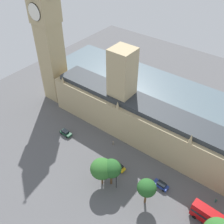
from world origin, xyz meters
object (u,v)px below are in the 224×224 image
pedestrian_under_trees (216,200)px  street_lamp_slot_10 (116,178)px  plane_tree_near_tower (102,169)px  car_yellow_cab_kerbside (119,167)px  parliament_building (154,125)px  pedestrian_corner (113,143)px  double_decker_bus_leading (212,218)px  plane_tree_by_river_gate (111,168)px  clock_tower (47,29)px  plane_tree_midblock (147,188)px  car_dark_green_far_end (66,133)px  car_blue_opposite_hall (161,185)px

pedestrian_under_trees → street_lamp_slot_10: size_ratio=0.26×
plane_tree_near_tower → car_yellow_cab_kerbside: bearing=174.8°
plane_tree_near_tower → parliament_building: bearing=172.9°
car_yellow_cab_kerbside → pedestrian_corner: size_ratio=2.82×
car_yellow_cab_kerbside → pedestrian_corner: car_yellow_cab_kerbside is taller
double_decker_bus_leading → plane_tree_near_tower: size_ratio=1.16×
parliament_building → double_decker_bus_leading: bearing=58.8°
plane_tree_by_river_gate → pedestrian_corner: bearing=-144.6°
clock_tower → plane_tree_midblock: (19.74, 54.30, -21.54)m
clock_tower → pedestrian_under_trees: size_ratio=35.42×
plane_tree_midblock → clock_tower: bearing=-110.0°
car_dark_green_far_end → plane_tree_midblock: plane_tree_midblock is taller
pedestrian_corner → plane_tree_midblock: (11.57, 19.47, 5.74)m
clock_tower → car_yellow_cab_kerbside: (15.03, 42.15, -27.09)m
double_decker_bus_leading → plane_tree_midblock: bearing=-70.0°
car_blue_opposite_hall → plane_tree_midblock: plane_tree_midblock is taller
car_blue_opposite_hall → clock_tower: bearing=81.2°
parliament_building → double_decker_bus_leading: parliament_building is taller
plane_tree_by_river_gate → plane_tree_near_tower: 2.54m
clock_tower → double_decker_bus_leading: clock_tower is taller
car_dark_green_far_end → car_yellow_cab_kerbside: bearing=90.2°
double_decker_bus_leading → plane_tree_near_tower: bearing=-72.8°
pedestrian_corner → street_lamp_slot_10: (12.55, 10.70, 3.46)m
pedestrian_under_trees → street_lamp_slot_10: 27.05m
pedestrian_corner → plane_tree_midblock: plane_tree_midblock is taller
double_decker_bus_leading → pedestrian_under_trees: size_ratio=6.96×
double_decker_bus_leading → clock_tower: bearing=-98.5°
pedestrian_corner → plane_tree_near_tower: bearing=-118.5°
double_decker_bus_leading → pedestrian_corner: size_ratio=6.90×
clock_tower → car_yellow_cab_kerbside: 52.31m
clock_tower → car_dark_green_far_end: 36.12m
car_blue_opposite_hall → plane_tree_near_tower: 17.41m
parliament_building → pedestrian_under_trees: 27.34m
pedestrian_corner → plane_tree_near_tower: (13.81, 6.70, 5.77)m
clock_tower → plane_tree_midblock: 61.66m
clock_tower → car_blue_opposite_hall: bearing=76.9°
plane_tree_midblock → plane_tree_by_river_gate: size_ratio=0.95×
plane_tree_midblock → car_yellow_cab_kerbside: bearing=-111.2°
car_yellow_cab_kerbside → plane_tree_near_tower: size_ratio=0.47×
car_blue_opposite_hall → street_lamp_slot_10: (7.84, -9.75, 3.27)m
car_yellow_cab_kerbside → parliament_building: bearing=-2.7°
street_lamp_slot_10 → pedestrian_under_trees: bearing=117.9°
clock_tower → car_dark_green_far_end: (14.31, 19.13, -27.09)m
pedestrian_under_trees → car_blue_opposite_hall: bearing=-75.0°
parliament_building → plane_tree_near_tower: (22.75, -2.82, -1.22)m
double_decker_bus_leading → car_yellow_cab_kerbside: bearing=-86.4°
car_dark_green_far_end → pedestrian_under_trees: size_ratio=2.88×
clock_tower → pedestrian_under_trees: 74.85m
car_blue_opposite_hall → plane_tree_midblock: (6.86, -0.98, 5.54)m
car_dark_green_far_end → plane_tree_by_river_gate: size_ratio=0.49×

